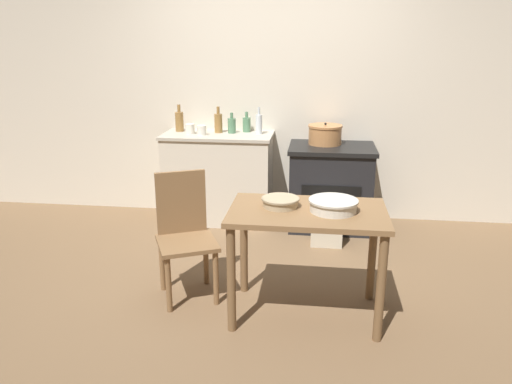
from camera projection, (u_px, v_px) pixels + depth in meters
ground_plane at (249, 279)px, 3.91m from camera, size 14.00×14.00×0.00m
wall_back at (271, 93)px, 5.04m from camera, size 8.00×0.07×2.55m
counter_cabinet at (219, 178)px, 5.06m from camera, size 1.09×0.54×0.90m
stove at (330, 187)px, 4.90m from camera, size 0.82×0.63×0.82m
work_table at (307, 228)px, 3.24m from camera, size 1.01×0.63×0.75m
chair at (185, 232)px, 3.58m from camera, size 0.53×0.53×0.90m
flour_sack at (327, 226)px, 4.52m from camera, size 0.28×0.20×0.36m
stock_pot at (325, 135)px, 4.83m from camera, size 0.33×0.33×0.21m
mixing_bowl_large at (333, 205)px, 3.17m from camera, size 0.32×0.32×0.08m
mixing_bowl_small at (280, 202)px, 3.26m from camera, size 0.25×0.25×0.06m
bottle_far_left at (247, 124)px, 5.02m from camera, size 0.08×0.08×0.20m
bottle_left at (232, 125)px, 4.95m from camera, size 0.08×0.08×0.20m
bottle_mid_left at (259, 124)px, 4.89m from camera, size 0.06×0.06×0.27m
bottle_center_left at (179, 121)px, 5.04m from camera, size 0.08×0.08×0.27m
bottle_center at (218, 123)px, 4.97m from camera, size 0.08×0.08×0.26m
cup_center_right at (202, 130)px, 4.85m from camera, size 0.09×0.09×0.10m
cup_mid_right at (190, 129)px, 4.92m from camera, size 0.09×0.09×0.10m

